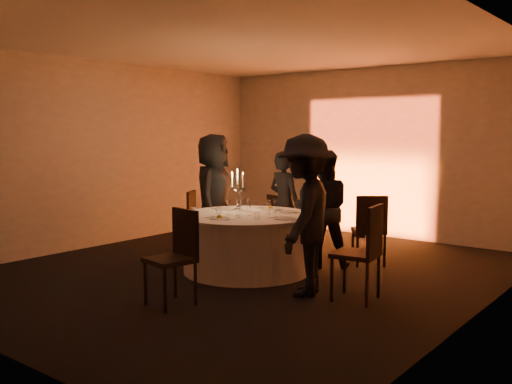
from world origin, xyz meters
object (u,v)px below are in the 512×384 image
Objects in this scene: banquet_table at (247,243)px; coffee_cup at (194,210)px; chair_right at (364,247)px; guest_right at (305,215)px; guest_back_right at (323,209)px; candelabra at (238,195)px; guest_back_left at (284,204)px; guest_left at (213,194)px; chair_back_left at (280,220)px; chair_front at (177,251)px; chair_back_right at (370,226)px; chair_left at (198,216)px.

coffee_cup reaches higher than banquet_table.
chair_right is at bearing -7.89° from banquet_table.
guest_right reaches higher than banquet_table.
guest_back_right is 1.20m from candelabra.
chair_right is at bearing -12.80° from candelabra.
chair_right is (1.86, -0.26, 0.22)m from banquet_table.
guest_back_left is (-2.05, 1.39, 0.18)m from chair_right.
guest_right is (2.30, -0.97, 0.00)m from guest_left.
chair_back_left is 1.52× the size of candelabra.
guest_back_right is (1.75, 0.31, -0.11)m from guest_left.
chair_front is 2.00m from candelabra.
chair_back_left is 0.48× the size of guest_right.
guest_right reaches higher than chair_right.
chair_back_right is (1.53, 0.00, 0.06)m from chair_back_left.
guest_back_right is 14.68× the size of coffee_cup.
guest_right is at bearing -139.41° from guest_left.
chair_front is at bearing 118.69° from chair_back_left.
guest_back_left is at bearing 70.09° from coffee_cup.
guest_right is (1.39, -1.55, 0.13)m from guest_back_left.
coffee_cup is at bearing 179.06° from guest_left.
chair_left is 3.68m from chair_right.
guest_left is at bearing -113.95° from chair_right.
chair_back_right is at bearing -106.91° from chair_left.
guest_back_right reaches higher than chair_back_right.
guest_back_left is (-0.19, 1.13, 0.40)m from banquet_table.
coffee_cup is at bearing 2.88° from chair_back_right.
chair_front reaches higher than chair_back_right.
candelabra is (1.31, -0.55, 0.47)m from chair_left.
guest_back_left is at bearing 110.55° from chair_front.
coffee_cup is at bearing -157.82° from banquet_table.
chair_front is 0.63× the size of guest_back_right.
chair_back_left is at bearing -133.65° from chair_right.
guest_back_left is 2.09m from guest_right.
guest_back_left is at bearing 153.26° from chair_back_left.
guest_left is at bearing 62.29° from chair_back_left.
chair_left is 0.91× the size of chair_back_right.
chair_front is 0.56× the size of guest_left.
banquet_table is 0.98× the size of guest_right.
banquet_table is 1.99× the size of chair_left.
chair_left is 1.55× the size of candelabra.
candelabra is (0.03, -1.07, 0.48)m from chair_back_left.
chair_back_left is 1.66m from coffee_cup.
guest_back_left is (0.20, -0.18, 0.29)m from chair_back_left.
candelabra is (-1.57, 0.67, 0.06)m from guest_right.
guest_back_right is at bearing 52.93° from banquet_table.
chair_front is at bearing 109.80° from guest_back_left.
candelabra is at bearing -111.51° from chair_right.
chair_back_left is 2.75m from chair_right.
guest_left reaches higher than chair_back_left.
chair_back_right is at bearing -162.71° from guest_back_left.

